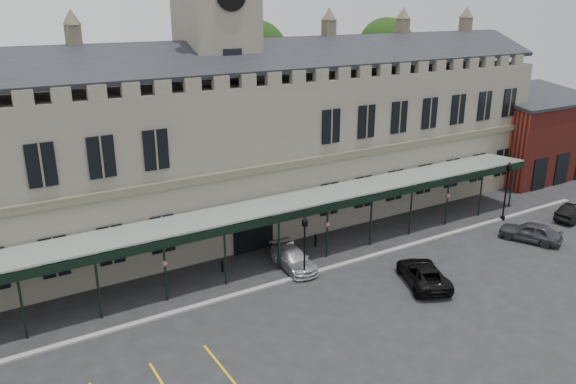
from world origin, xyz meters
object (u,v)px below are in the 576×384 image
lamp_post_right (507,186)px  car_right_b (575,212)px  station_building (222,151)px  clock_tower (218,64)px  sign_board (290,250)px  traffic_cone (515,233)px  car_van (423,274)px  lamp_post_mid (305,243)px  car_taxi (293,259)px  car_right_a (531,232)px

lamp_post_right → car_right_b: (5.09, -3.18, -2.32)m
station_building → clock_tower: clock_tower is taller
sign_board → traffic_cone: bearing=-33.9°
car_van → car_right_b: (18.99, 1.65, -0.01)m
station_building → lamp_post_mid: bearing=-86.6°
station_building → car_taxi: size_ratio=12.96×
lamp_post_right → sign_board: (-19.26, 3.01, -2.43)m
clock_tower → traffic_cone: size_ratio=34.95×
traffic_cone → car_van: size_ratio=0.14×
clock_tower → car_right_b: (25.99, -13.77, -12.41)m
car_taxi → car_right_b: size_ratio=1.09×
traffic_cone → clock_tower: bearing=144.0°
sign_board → station_building: bearing=87.8°
car_taxi → car_right_b: bearing=-6.3°
station_building → car_right_a: size_ratio=13.28×
car_right_a → lamp_post_mid: bearing=-35.8°
car_taxi → car_van: size_ratio=0.90×
traffic_cone → car_right_b: 7.31m
lamp_post_mid → sign_board: lamp_post_mid is taller
sign_board → car_taxi: 1.62m
car_taxi → car_right_b: 25.43m
car_taxi → lamp_post_mid: bearing=-95.9°
clock_tower → car_taxi: bearing=-83.7°
lamp_post_mid → car_right_b: 25.57m
car_van → lamp_post_right: bearing=-137.3°
car_right_b → station_building: bearing=55.5°
clock_tower → traffic_cone: clock_tower is taller
lamp_post_mid → lamp_post_right: bearing=1.1°
station_building → car_right_a: 24.59m
clock_tower → car_right_a: 26.96m
clock_tower → lamp_post_right: (20.90, -10.59, -10.09)m
station_building → lamp_post_mid: station_building is taller
clock_tower → car_van: size_ratio=4.83×
station_building → car_van: station_building is taller
car_right_a → clock_tower: bearing=-62.2°
car_van → car_right_a: car_right_a is taller
lamp_post_right → traffic_cone: size_ratio=7.19×
station_building → car_taxi: station_building is taller
clock_tower → car_van: 20.98m
lamp_post_mid → car_van: size_ratio=0.88×
car_right_b → lamp_post_right: bearing=51.3°
clock_tower → sign_board: (1.64, -7.58, -12.52)m
sign_board → car_van: 9.50m
car_van → sign_board: bearing=-32.1°
station_building → lamp_post_right: size_ratio=11.76×
sign_board → lamp_post_mid: bearing=-120.7°
car_right_b → traffic_cone: bearing=81.6°
traffic_cone → car_van: 11.84m
car_taxi → car_van: car_van is taller
traffic_cone → car_right_a: bearing=-73.6°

